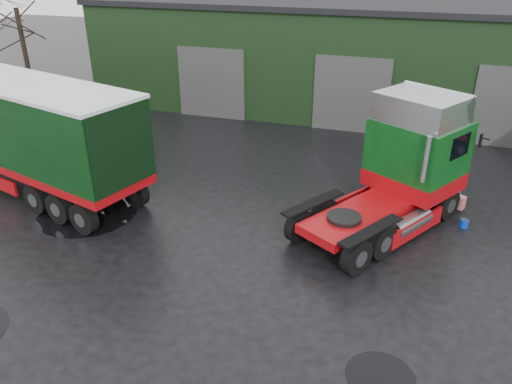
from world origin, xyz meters
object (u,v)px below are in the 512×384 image
hero_tractor (382,170)px  trailer_left (2,129)px  warehouse (366,52)px  tree_left (22,39)px  tree_back_b (492,25)px  wash_bucket (464,223)px  tree_back_a (285,4)px

hero_tractor → trailer_left: 15.46m
warehouse → hero_tractor: warehouse is taller
tree_left → tree_back_b: 32.45m
warehouse → hero_tractor: (2.50, -16.32, -0.82)m
warehouse → tree_back_b: size_ratio=4.32×
trailer_left → tree_left: 10.85m
wash_bucket → tree_back_b: bearing=84.4°
wash_bucket → tree_back_a: 28.95m
hero_tractor → warehouse: bearing=129.9°
tree_left → trailer_left: bearing=-55.5°
tree_back_a → hero_tractor: bearing=-68.3°
hero_tractor → trailer_left: (-15.45, -0.48, -0.03)m
hero_tractor → tree_back_b: size_ratio=1.00×
wash_bucket → hero_tractor: bearing=-159.2°
hero_tractor → tree_back_a: size_ratio=0.79×
warehouse → tree_back_b: 12.82m
hero_tractor → trailer_left: bearing=-147.0°
wash_bucket → warehouse: bearing=110.1°
warehouse → trailer_left: 21.23m
tree_left → tree_back_a: bearing=58.6°
trailer_left → tree_back_b: 34.05m
trailer_left → hero_tractor: bearing=-72.3°
tree_left → tree_back_a: tree_back_a is taller
trailer_left → warehouse: bearing=-21.7°
warehouse → tree_back_a: tree_back_a is taller
warehouse → wash_bucket: size_ratio=100.43×
hero_tractor → tree_back_b: tree_back_b is taller
wash_bucket → trailer_left: bearing=-175.0°
tree_left → tree_back_b: size_ratio=1.13×
wash_bucket → tree_left: 25.89m
trailer_left → wash_bucket: bearing=-69.1°
warehouse → wash_bucket: bearing=-69.9°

